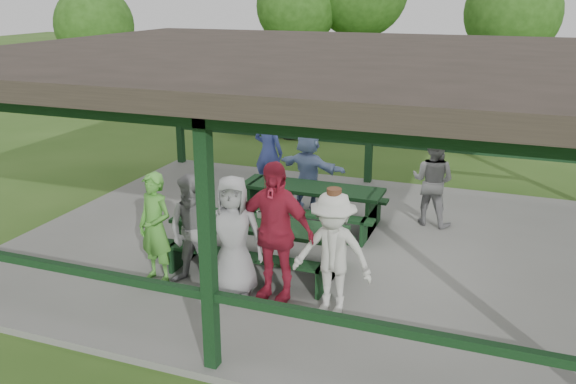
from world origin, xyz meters
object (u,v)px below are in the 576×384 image
at_px(contestant_grey_mid, 233,236).
at_px(contestant_white_fedora, 333,253).
at_px(spectator_lblue, 308,170).
at_px(pickup_truck, 431,113).
at_px(picnic_table_near, 259,239).
at_px(picnic_table_far, 312,201).
at_px(farm_trailer, 275,110).
at_px(spectator_blue, 268,152).
at_px(contestant_grey_left, 195,232).
at_px(spectator_grey, 433,181).
at_px(contestant_green, 155,228).
at_px(contestant_red, 274,232).

height_order(contestant_grey_mid, contestant_white_fedora, contestant_grey_mid).
relative_size(spectator_lblue, pickup_truck, 0.31).
distance_m(picnic_table_near, picnic_table_far, 2.01).
bearing_deg(contestant_white_fedora, farm_trailer, 117.60).
height_order(picnic_table_near, contestant_grey_mid, contestant_grey_mid).
relative_size(spectator_lblue, spectator_blue, 0.88).
relative_size(contestant_grey_left, spectator_grey, 1.02).
xyz_separation_m(contestant_green, farm_trailer, (-2.28, 10.43, -0.26)).
xyz_separation_m(picnic_table_near, contestant_white_fedora, (1.45, -0.92, 0.37)).
distance_m(contestant_green, contestant_grey_left, 0.62).
xyz_separation_m(picnic_table_far, spectator_lblue, (-0.35, 0.81, 0.33)).
height_order(contestant_grey_mid, spectator_grey, contestant_grey_mid).
xyz_separation_m(contestant_grey_mid, contestant_white_fedora, (1.44, -0.01, -0.03)).
distance_m(contestant_white_fedora, spectator_blue, 5.14).
bearing_deg(contestant_green, contestant_grey_mid, 16.51).
relative_size(contestant_grey_left, contestant_white_fedora, 0.97).
height_order(contestant_red, farm_trailer, contestant_red).
distance_m(contestant_red, spectator_blue, 4.67).
relative_size(contestant_grey_left, contestant_red, 0.84).
xyz_separation_m(picnic_table_far, pickup_truck, (0.93, 8.55, 0.14)).
height_order(contestant_grey_left, spectator_lblue, contestant_grey_left).
xyz_separation_m(contestant_green, contestant_red, (1.83, 0.09, 0.17)).
bearing_deg(picnic_table_far, pickup_truck, 83.80).
relative_size(contestant_grey_mid, spectator_lblue, 1.09).
relative_size(contestant_red, spectator_grey, 1.21).
bearing_deg(contestant_grey_left, contestant_white_fedora, -4.10).
height_order(contestant_grey_mid, contestant_red, contestant_red).
relative_size(contestant_green, contestant_grey_left, 0.99).
height_order(contestant_green, spectator_lblue, contestant_green).
height_order(picnic_table_far, contestant_white_fedora, contestant_white_fedora).
distance_m(contestant_green, spectator_grey, 5.12).
bearing_deg(contestant_white_fedora, contestant_red, 177.16).
bearing_deg(picnic_table_near, spectator_grey, 52.04).
relative_size(contestant_white_fedora, pickup_truck, 0.34).
bearing_deg(contestant_green, contestant_grey_left, 21.07).
height_order(picnic_table_near, picnic_table_far, same).
distance_m(picnic_table_near, pickup_truck, 10.62).
relative_size(spectator_blue, farm_trailer, 0.47).
height_order(picnic_table_near, contestant_white_fedora, contestant_white_fedora).
height_order(contestant_green, contestant_red, contestant_red).
bearing_deg(picnic_table_near, spectator_lblue, 93.08).
distance_m(picnic_table_near, contestant_green, 1.58).
height_order(spectator_lblue, pickup_truck, spectator_lblue).
bearing_deg(pickup_truck, picnic_table_near, -162.72).
relative_size(picnic_table_near, contestant_white_fedora, 1.56).
distance_m(contestant_grey_mid, spectator_blue, 4.54).
bearing_deg(spectator_blue, contestant_white_fedora, 133.64).
bearing_deg(contestant_green, contestant_white_fedora, 15.82).
relative_size(picnic_table_near, pickup_truck, 0.53).
xyz_separation_m(contestant_white_fedora, pickup_truck, (-0.33, 11.47, -0.24)).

